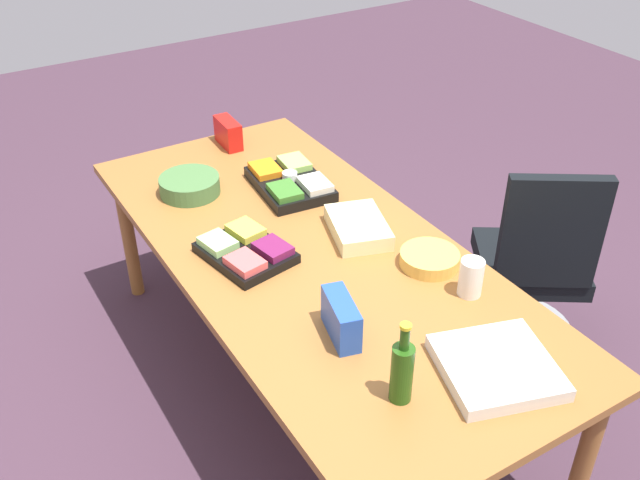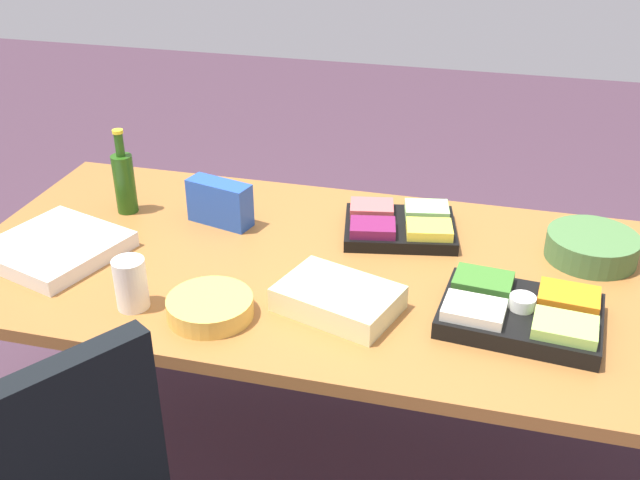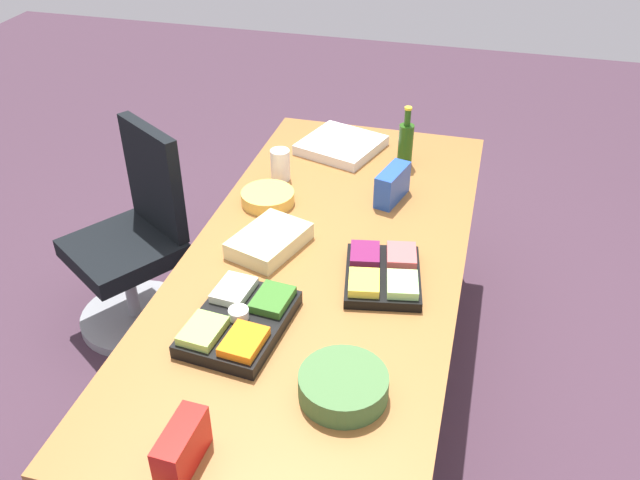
{
  "view_description": "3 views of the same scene",
  "coord_description": "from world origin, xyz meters",
  "px_view_note": "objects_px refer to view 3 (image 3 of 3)",
  "views": [
    {
      "loc": [
        2.09,
        -1.24,
        2.45
      ],
      "look_at": [
        -0.02,
        0.05,
        0.8
      ],
      "focal_mm": 40.43,
      "sensor_mm": 36.0,
      "label": 1
    },
    {
      "loc": [
        -0.39,
        1.92,
        1.94
      ],
      "look_at": [
        0.12,
        -0.05,
        0.83
      ],
      "focal_mm": 41.93,
      "sensor_mm": 36.0,
      "label": 2
    },
    {
      "loc": [
        -2.15,
        -0.55,
        2.36
      ],
      "look_at": [
        0.07,
        0.04,
        0.79
      ],
      "focal_mm": 38.32,
      "sensor_mm": 36.0,
      "label": 3
    }
  ],
  "objects_px": {
    "conference_table": "(325,268)",
    "wine_bottle": "(406,143)",
    "fruit_platter": "(383,274)",
    "chip_bag_red": "(182,447)",
    "mayo_jar": "(280,165)",
    "office_chair": "(135,254)",
    "veggie_tray": "(239,321)",
    "sheet_cake": "(269,241)",
    "salad_bowl": "(343,386)",
    "chip_bowl": "(268,197)",
    "chip_bag_blue": "(392,185)",
    "pizza_box": "(341,145)"
  },
  "relations": [
    {
      "from": "veggie_tray",
      "to": "sheet_cake",
      "type": "xyz_separation_m",
      "value": [
        0.49,
        0.05,
        -0.0
      ]
    },
    {
      "from": "wine_bottle",
      "to": "chip_bowl",
      "type": "distance_m",
      "value": 0.75
    },
    {
      "from": "conference_table",
      "to": "chip_bowl",
      "type": "distance_m",
      "value": 0.48
    },
    {
      "from": "office_chair",
      "to": "wine_bottle",
      "type": "xyz_separation_m",
      "value": [
        0.57,
        -1.22,
        0.49
      ]
    },
    {
      "from": "wine_bottle",
      "to": "sheet_cake",
      "type": "distance_m",
      "value": 0.95
    },
    {
      "from": "sheet_cake",
      "to": "fruit_platter",
      "type": "bearing_deg",
      "value": -101.26
    },
    {
      "from": "conference_table",
      "to": "pizza_box",
      "type": "xyz_separation_m",
      "value": [
        0.92,
        0.15,
        0.09
      ]
    },
    {
      "from": "wine_bottle",
      "to": "veggie_tray",
      "type": "relative_size",
      "value": 0.67
    },
    {
      "from": "office_chair",
      "to": "veggie_tray",
      "type": "height_order",
      "value": "office_chair"
    },
    {
      "from": "wine_bottle",
      "to": "chip_bag_red",
      "type": "relative_size",
      "value": 1.5
    },
    {
      "from": "sheet_cake",
      "to": "pizza_box",
      "type": "distance_m",
      "value": 0.93
    },
    {
      "from": "chip_bag_red",
      "to": "pizza_box",
      "type": "bearing_deg",
      "value": 0.71
    },
    {
      "from": "fruit_platter",
      "to": "chip_bag_red",
      "type": "height_order",
      "value": "chip_bag_red"
    },
    {
      "from": "chip_bowl",
      "to": "chip_bag_red",
      "type": "distance_m",
      "value": 1.41
    },
    {
      "from": "fruit_platter",
      "to": "mayo_jar",
      "type": "bearing_deg",
      "value": 43.09
    },
    {
      "from": "chip_bowl",
      "to": "sheet_cake",
      "type": "distance_m",
      "value": 0.35
    },
    {
      "from": "chip_bag_red",
      "to": "chip_bag_blue",
      "type": "bearing_deg",
      "value": -11.2
    },
    {
      "from": "sheet_cake",
      "to": "pizza_box",
      "type": "height_order",
      "value": "sheet_cake"
    },
    {
      "from": "conference_table",
      "to": "veggie_tray",
      "type": "height_order",
      "value": "veggie_tray"
    },
    {
      "from": "sheet_cake",
      "to": "fruit_platter",
      "type": "height_order",
      "value": "fruit_platter"
    },
    {
      "from": "chip_bag_blue",
      "to": "mayo_jar",
      "type": "xyz_separation_m",
      "value": [
        0.05,
        0.54,
        -0.0
      ]
    },
    {
      "from": "sheet_cake",
      "to": "fruit_platter",
      "type": "distance_m",
      "value": 0.49
    },
    {
      "from": "office_chair",
      "to": "chip_bag_blue",
      "type": "bearing_deg",
      "value": -79.58
    },
    {
      "from": "veggie_tray",
      "to": "mayo_jar",
      "type": "height_order",
      "value": "mayo_jar"
    },
    {
      "from": "pizza_box",
      "to": "mayo_jar",
      "type": "xyz_separation_m",
      "value": [
        -0.37,
        0.21,
        0.05
      ]
    },
    {
      "from": "wine_bottle",
      "to": "mayo_jar",
      "type": "bearing_deg",
      "value": 118.5
    },
    {
      "from": "wine_bottle",
      "to": "sheet_cake",
      "type": "relative_size",
      "value": 0.94
    },
    {
      "from": "office_chair",
      "to": "pizza_box",
      "type": "distance_m",
      "value": 1.17
    },
    {
      "from": "veggie_tray",
      "to": "mayo_jar",
      "type": "distance_m",
      "value": 1.07
    },
    {
      "from": "chip_bag_blue",
      "to": "conference_table",
      "type": "bearing_deg",
      "value": 159.88
    },
    {
      "from": "office_chair",
      "to": "salad_bowl",
      "type": "distance_m",
      "value": 1.66
    },
    {
      "from": "conference_table",
      "to": "mayo_jar",
      "type": "distance_m",
      "value": 0.67
    },
    {
      "from": "pizza_box",
      "to": "office_chair",
      "type": "bearing_deg",
      "value": 143.57
    },
    {
      "from": "wine_bottle",
      "to": "chip_bag_red",
      "type": "xyz_separation_m",
      "value": [
        -1.91,
        0.31,
        -0.05
      ]
    },
    {
      "from": "sheet_cake",
      "to": "chip_bag_blue",
      "type": "height_order",
      "value": "chip_bag_blue"
    },
    {
      "from": "chip_bowl",
      "to": "wine_bottle",
      "type": "bearing_deg",
      "value": -45.62
    },
    {
      "from": "chip_bag_blue",
      "to": "fruit_platter",
      "type": "xyz_separation_m",
      "value": [
        -0.6,
        -0.07,
        -0.04
      ]
    },
    {
      "from": "conference_table",
      "to": "wine_bottle",
      "type": "xyz_separation_m",
      "value": [
        0.84,
        -0.18,
        0.18
      ]
    },
    {
      "from": "conference_table",
      "to": "pizza_box",
      "type": "height_order",
      "value": "pizza_box"
    },
    {
      "from": "chip_bowl",
      "to": "mayo_jar",
      "type": "bearing_deg",
      "value": 2.88
    },
    {
      "from": "wine_bottle",
      "to": "fruit_platter",
      "type": "height_order",
      "value": "wine_bottle"
    },
    {
      "from": "conference_table",
      "to": "office_chair",
      "type": "relative_size",
      "value": 2.35
    },
    {
      "from": "pizza_box",
      "to": "chip_bag_blue",
      "type": "bearing_deg",
      "value": -124.22
    },
    {
      "from": "conference_table",
      "to": "salad_bowl",
      "type": "relative_size",
      "value": 8.75
    },
    {
      "from": "chip_bag_blue",
      "to": "chip_bag_red",
      "type": "distance_m",
      "value": 1.59
    },
    {
      "from": "sheet_cake",
      "to": "mayo_jar",
      "type": "xyz_separation_m",
      "value": [
        0.56,
        0.13,
        0.04
      ]
    },
    {
      "from": "office_chair",
      "to": "pizza_box",
      "type": "xyz_separation_m",
      "value": [
        0.65,
        -0.89,
        0.4
      ]
    },
    {
      "from": "chip_bag_blue",
      "to": "pizza_box",
      "type": "bearing_deg",
      "value": 38.35
    },
    {
      "from": "chip_bag_blue",
      "to": "wine_bottle",
      "type": "bearing_deg",
      "value": -0.39
    },
    {
      "from": "sheet_cake",
      "to": "salad_bowl",
      "type": "relative_size",
      "value": 1.15
    }
  ]
}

